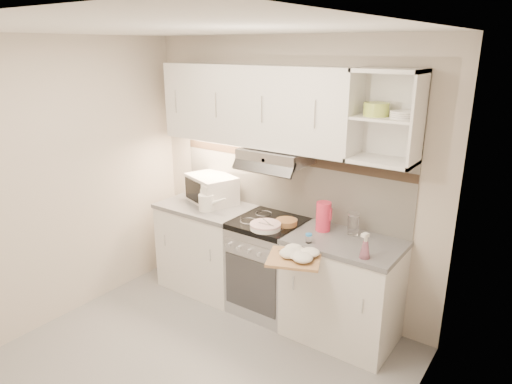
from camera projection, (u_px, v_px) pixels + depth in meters
ground at (189, 371)px, 3.53m from camera, size 3.00×3.00×0.00m
room_shell at (214, 158)px, 3.32m from camera, size 3.04×2.84×2.52m
base_cabinet_left at (208, 248)px, 4.67m from camera, size 0.90×0.60×0.86m
worktop_left at (206, 207)px, 4.53m from camera, size 0.92×0.62×0.04m
base_cabinet_right at (342, 291)px, 3.84m from camera, size 0.90×0.60×0.86m
worktop_right at (346, 242)px, 3.71m from camera, size 0.92×0.62×0.04m
electric_range at (269, 265)px, 4.25m from camera, size 0.60×0.60×0.90m
microwave at (211, 189)px, 4.57m from camera, size 0.58×0.50×0.28m
watering_can at (207, 202)px, 4.34m from camera, size 0.29×0.15×0.25m
plate_stack at (265, 226)px, 3.92m from camera, size 0.27×0.27×0.06m
bread_loaf at (286, 222)px, 4.01m from camera, size 0.19×0.19×0.05m
pink_pitcher at (323, 216)px, 3.86m from camera, size 0.14×0.13×0.25m
glass_jar at (353, 224)px, 3.78m from camera, size 0.10×0.10×0.19m
spice_jar at (309, 238)px, 3.64m from camera, size 0.05×0.05×0.08m
spray_bottle at (365, 247)px, 3.36m from camera, size 0.08×0.08×0.21m
cutting_board at (294, 258)px, 3.45m from camera, size 0.50×0.48×0.02m
dish_towel at (299, 252)px, 3.44m from camera, size 0.36×0.33×0.08m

